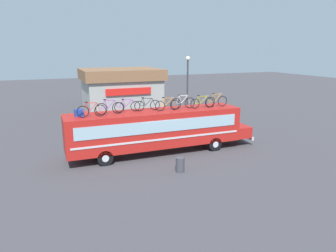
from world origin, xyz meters
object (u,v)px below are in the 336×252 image
object	(u,v)px
rooftop_bicycle_7	(202,103)
street_lamp	(187,85)
rooftop_bicycle_3	(127,106)
luggage_bag_1	(79,113)
rooftop_bicycle_5	(167,105)
bus	(158,128)
rooftop_bicycle_2	(110,108)
rooftop_bicycle_6	(183,103)
rooftop_bicycle_1	(92,111)
rooftop_bicycle_4	(147,105)
trash_bin	(180,165)
rooftop_bicycle_8	(216,101)

from	to	relation	value
rooftop_bicycle_7	street_lamp	distance (m)	5.31
rooftop_bicycle_3	street_lamp	size ratio (longest dim) A/B	0.27
luggage_bag_1	rooftop_bicycle_5	xyz separation A→B (m)	(5.58, -0.37, 0.18)
bus	rooftop_bicycle_2	xyz separation A→B (m)	(-3.17, 0.03, 1.59)
rooftop_bicycle_6	rooftop_bicycle_1	bearing A→B (deg)	-176.36
bus	rooftop_bicycle_6	bearing A→B (deg)	-0.23
rooftop_bicycle_4	street_lamp	world-z (taller)	street_lamp
rooftop_bicycle_2	bus	bearing A→B (deg)	-0.54
rooftop_bicycle_3	rooftop_bicycle_4	size ratio (longest dim) A/B	0.98
trash_bin	rooftop_bicycle_8	bearing A→B (deg)	38.83
bus	rooftop_bicycle_1	xyz separation A→B (m)	(-4.33, -0.39, 1.59)
bus	rooftop_bicycle_3	world-z (taller)	rooftop_bicycle_3
street_lamp	rooftop_bicycle_8	bearing A→B (deg)	-91.78
rooftop_bicycle_2	rooftop_bicycle_3	bearing A→B (deg)	15.65
rooftop_bicycle_7	rooftop_bicycle_5	bearing A→B (deg)	178.22
rooftop_bicycle_6	rooftop_bicycle_8	xyz separation A→B (m)	(2.49, -0.18, -0.00)
bus	rooftop_bicycle_6	xyz separation A→B (m)	(1.77, -0.01, 1.60)
trash_bin	bus	bearing A→B (deg)	89.49
rooftop_bicycle_3	rooftop_bicycle_6	size ratio (longest dim) A/B	0.97
trash_bin	luggage_bag_1	bearing A→B (deg)	142.47
luggage_bag_1	rooftop_bicycle_3	distance (m)	3.05
rooftop_bicycle_3	street_lamp	bearing A→B (deg)	35.08
rooftop_bicycle_2	rooftop_bicycle_8	world-z (taller)	rooftop_bicycle_8
rooftop_bicycle_5	trash_bin	xyz separation A→B (m)	(-0.61, -3.45, -2.84)
rooftop_bicycle_3	street_lamp	world-z (taller)	street_lamp
rooftop_bicycle_1	rooftop_bicycle_8	distance (m)	8.59
rooftop_bicycle_1	rooftop_bicycle_5	distance (m)	4.91
rooftop_bicycle_4	rooftop_bicycle_5	distance (m)	1.32
rooftop_bicycle_3	street_lamp	distance (m)	7.82
luggage_bag_1	rooftop_bicycle_3	size ratio (longest dim) A/B	0.31
rooftop_bicycle_3	trash_bin	distance (m)	5.27
luggage_bag_1	rooftop_bicycle_2	size ratio (longest dim) A/B	0.30
street_lamp	rooftop_bicycle_3	bearing A→B (deg)	-144.92
rooftop_bicycle_8	rooftop_bicycle_5	bearing A→B (deg)	180.00
rooftop_bicycle_6	rooftop_bicycle_7	distance (m)	1.36
rooftop_bicycle_2	rooftop_bicycle_6	distance (m)	4.94
rooftop_bicycle_4	rooftop_bicycle_1	bearing A→B (deg)	-169.63
rooftop_bicycle_5	rooftop_bicycle_8	bearing A→B (deg)	-0.00
rooftop_bicycle_5	trash_bin	world-z (taller)	rooftop_bicycle_5
street_lamp	luggage_bag_1	bearing A→B (deg)	-153.64
luggage_bag_1	rooftop_bicycle_7	world-z (taller)	rooftop_bicycle_7
rooftop_bicycle_8	trash_bin	size ratio (longest dim) A/B	1.99
rooftop_bicycle_5	rooftop_bicycle_7	size ratio (longest dim) A/B	0.97
rooftop_bicycle_1	rooftop_bicycle_4	xyz separation A→B (m)	(3.67, 0.67, -0.02)
rooftop_bicycle_2	rooftop_bicycle_5	world-z (taller)	rooftop_bicycle_2
rooftop_bicycle_2	rooftop_bicycle_6	size ratio (longest dim) A/B	1.00
bus	luggage_bag_1	xyz separation A→B (m)	(-5.00, 0.18, 1.39)
rooftop_bicycle_2	trash_bin	bearing A→B (deg)	-49.43
rooftop_bicycle_1	rooftop_bicycle_5	size ratio (longest dim) A/B	1.01
luggage_bag_1	rooftop_bicycle_8	bearing A→B (deg)	-2.26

